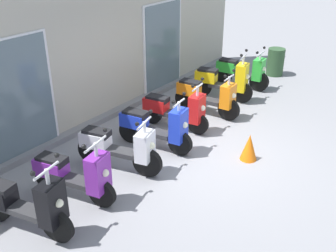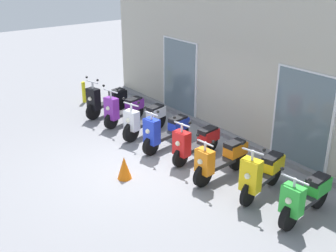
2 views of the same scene
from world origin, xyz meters
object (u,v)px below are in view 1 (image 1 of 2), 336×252
(scooter_red, at_px, (175,109))
(scooter_orange, at_px, (207,95))
(scooter_purple, at_px, (74,174))
(scooter_black, at_px, (25,203))
(scooter_blue, at_px, (156,127))
(trash_bin, at_px, (276,62))
(scooter_green, at_px, (242,71))
(scooter_yellow, at_px, (224,80))
(scooter_white, at_px, (119,147))
(traffic_cone, at_px, (249,147))

(scooter_red, bearing_deg, scooter_orange, -8.78)
(scooter_purple, bearing_deg, scooter_black, -178.17)
(scooter_blue, height_order, trash_bin, scooter_blue)
(scooter_blue, bearing_deg, scooter_orange, 0.98)
(scooter_orange, relative_size, scooter_green, 1.06)
(scooter_green, bearing_deg, scooter_black, -178.45)
(scooter_red, bearing_deg, trash_bin, -4.12)
(scooter_orange, distance_m, scooter_yellow, 1.04)
(scooter_black, bearing_deg, scooter_white, 1.60)
(scooter_white, height_order, traffic_cone, scooter_white)
(scooter_black, relative_size, scooter_green, 1.04)
(scooter_blue, distance_m, trash_bin, 5.53)
(scooter_black, height_order, scooter_green, scooter_black)
(traffic_cone, bearing_deg, scooter_red, 82.65)
(scooter_yellow, distance_m, trash_bin, 2.56)
(scooter_orange, bearing_deg, scooter_blue, -179.02)
(scooter_white, xyz_separation_m, scooter_red, (1.93, 0.13, -0.00))
(scooter_black, bearing_deg, scooter_blue, -0.07)
(scooter_white, xyz_separation_m, scooter_blue, (1.00, -0.06, 0.01))
(scooter_orange, bearing_deg, scooter_black, -179.65)
(scooter_blue, bearing_deg, scooter_white, 176.61)
(scooter_black, bearing_deg, scooter_purple, 1.83)
(scooter_black, bearing_deg, trash_bin, -0.96)
(scooter_orange, distance_m, scooter_green, 2.06)
(scooter_yellow, bearing_deg, scooter_purple, -178.51)
(scooter_yellow, bearing_deg, scooter_black, -178.46)
(scooter_blue, bearing_deg, scooter_purple, 179.06)
(scooter_black, height_order, trash_bin, scooter_black)
(scooter_purple, relative_size, scooter_green, 0.96)
(traffic_cone, bearing_deg, scooter_white, 134.48)
(scooter_red, distance_m, scooter_yellow, 2.05)
(scooter_green, xyz_separation_m, trash_bin, (1.51, -0.33, -0.06))
(scooter_yellow, distance_m, traffic_cone, 2.94)
(scooter_black, distance_m, scooter_purple, 0.94)
(scooter_green, bearing_deg, traffic_cone, -150.75)
(scooter_purple, bearing_deg, scooter_green, 1.51)
(scooter_orange, height_order, scooter_yellow, scooter_yellow)
(scooter_black, bearing_deg, scooter_yellow, 1.54)
(scooter_black, bearing_deg, scooter_red, 2.74)
(scooter_black, relative_size, scooter_yellow, 1.04)
(traffic_cone, bearing_deg, scooter_yellow, 38.63)
(scooter_red, bearing_deg, scooter_purple, -176.97)
(scooter_black, distance_m, scooter_green, 7.01)
(scooter_red, xyz_separation_m, scooter_orange, (1.02, -0.16, 0.02))
(scooter_green, xyz_separation_m, traffic_cone, (-3.32, -1.86, -0.20))
(scooter_purple, relative_size, scooter_yellow, 0.96)
(scooter_orange, bearing_deg, scooter_yellow, 7.27)
(scooter_white, bearing_deg, scooter_orange, -0.50)
(scooter_purple, relative_size, scooter_orange, 0.91)
(trash_bin, bearing_deg, scooter_red, 175.88)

